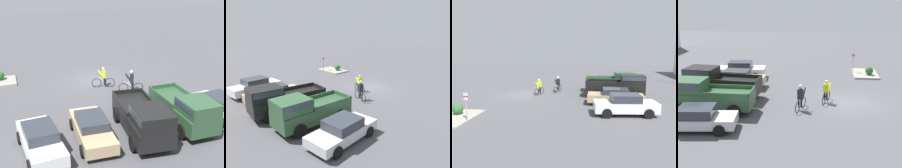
{
  "view_description": "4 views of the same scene",
  "coord_description": "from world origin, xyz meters",
  "views": [
    {
      "loc": [
        6.92,
        23.3,
        9.0
      ],
      "look_at": [
        0.02,
        4.23,
        1.2
      ],
      "focal_mm": 50.0,
      "sensor_mm": 36.0,
      "label": 1
    },
    {
      "loc": [
        -13.47,
        16.44,
        6.64
      ],
      "look_at": [
        0.02,
        4.23,
        1.2
      ],
      "focal_mm": 35.0,
      "sensor_mm": 36.0,
      "label": 2
    },
    {
      "loc": [
        21.14,
        6.78,
        4.74
      ],
      "look_at": [
        0.02,
        4.23,
        1.2
      ],
      "focal_mm": 35.0,
      "sensor_mm": 36.0,
      "label": 3
    },
    {
      "loc": [
        -21.09,
        2.06,
        7.43
      ],
      "look_at": [
        0.02,
        4.23,
        1.2
      ],
      "focal_mm": 50.0,
      "sensor_mm": 36.0,
      "label": 4
    }
  ],
  "objects": [
    {
      "name": "pickup_truck_0",
      "position": [
        -2.72,
        9.33,
        1.11
      ],
      "size": [
        2.17,
        5.15,
        2.12
      ],
      "color": "#2D5133",
      "rests_on": "ground_plane"
    },
    {
      "name": "sedan_0",
      "position": [
        -5.52,
        8.89,
        0.68
      ],
      "size": [
        2.25,
        4.52,
        1.36
      ],
      "color": "silver",
      "rests_on": "ground_plane"
    },
    {
      "name": "cyclist_0",
      "position": [
        -0.19,
        1.66,
        0.8
      ],
      "size": [
        1.74,
        0.63,
        1.65
      ],
      "color": "black",
      "rests_on": "ground_plane"
    },
    {
      "name": "shrub",
      "position": [
        7.41,
        -2.36,
        0.51
      ],
      "size": [
        0.73,
        0.73,
        0.73
      ],
      "color": "#286028",
      "rests_on": "curb_island"
    },
    {
      "name": "sedan_1",
      "position": [
        2.88,
        8.91,
        0.7
      ],
      "size": [
        2.06,
        4.66,
        1.39
      ],
      "color": "tan",
      "rests_on": "ground_plane"
    },
    {
      "name": "ground_plane",
      "position": [
        0.0,
        0.0,
        0.0
      ],
      "size": [
        80.0,
        80.0,
        0.0
      ],
      "primitive_type": "plane",
      "color": "#4C4C51"
    },
    {
      "name": "pickup_truck_1",
      "position": [
        0.13,
        9.61,
        1.15
      ],
      "size": [
        2.6,
        5.58,
        2.21
      ],
      "color": "black",
      "rests_on": "ground_plane"
    },
    {
      "name": "sedan_2",
      "position": [
        5.68,
        9.3,
        0.76
      ],
      "size": [
        2.2,
        4.54,
        1.51
      ],
      "color": "white",
      "rests_on": "ground_plane"
    },
    {
      "name": "cyclist_1",
      "position": [
        -1.83,
        3.34,
        0.88
      ],
      "size": [
        1.79,
        0.64,
        1.75
      ],
      "color": "black",
      "rests_on": "ground_plane"
    }
  ]
}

